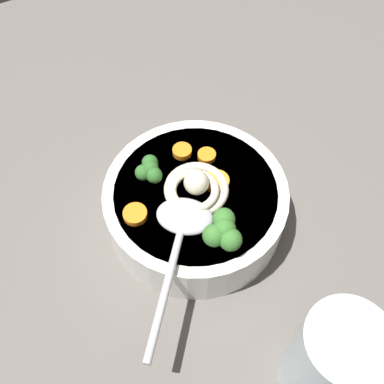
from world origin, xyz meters
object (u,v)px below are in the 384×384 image
object	(u,v)px
drinking_glass	(331,358)
soup_spoon	(182,228)
soup_bowl	(192,206)
noodle_pile	(194,189)

from	to	relation	value
drinking_glass	soup_spoon	bearing A→B (deg)	-162.45
soup_bowl	drinking_glass	bearing A→B (deg)	6.01
noodle_pile	soup_spoon	world-z (taller)	noodle_pile
soup_bowl	soup_spoon	bearing A→B (deg)	-41.21
soup_bowl	drinking_glass	size ratio (longest dim) A/B	1.70
soup_bowl	drinking_glass	world-z (taller)	drinking_glass
soup_spoon	drinking_glass	size ratio (longest dim) A/B	1.25
soup_bowl	soup_spoon	xyz separation A→B (cm)	(3.76, -3.29, 3.76)
soup_bowl	drinking_glass	distance (cm)	21.58
soup_bowl	noodle_pile	size ratio (longest dim) A/B	2.64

